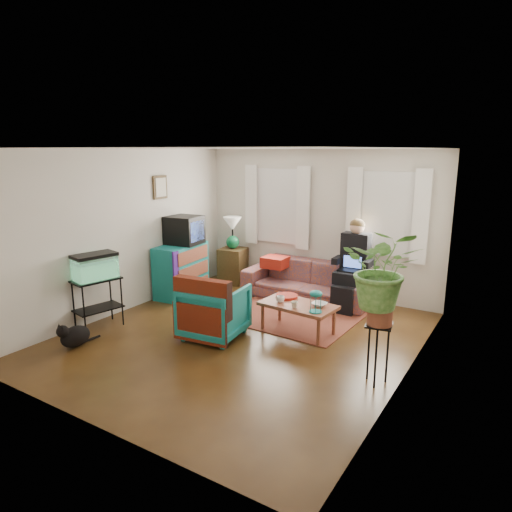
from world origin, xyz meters
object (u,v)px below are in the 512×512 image
Objects in this scene: dresser at (181,270)px; aquarium_stand at (98,303)px; side_table at (233,266)px; sofa at (308,275)px; plant_stand at (377,354)px; armchair at (214,309)px; coffee_table at (298,318)px.

aquarium_stand is (-0.01, -1.84, -0.10)m from dresser.
side_table is 3.01m from aquarium_stand.
side_table is at bearing 174.29° from sofa.
sofa is at bearing -4.65° from side_table.
plant_stand is (1.97, -2.31, -0.09)m from sofa.
aquarium_stand is at bearing 14.26° from armchair.
side_table is 0.93× the size of aquarium_stand.
aquarium_stand is at bearing -147.03° from coffee_table.
plant_stand is at bearing -24.00° from dresser.
armchair is at bearing 177.49° from plant_stand.
armchair reaches higher than side_table.
plant_stand is (2.35, -0.10, -0.06)m from armchair.
sofa is at bearing 66.88° from aquarium_stand.
aquarium_stand reaches higher than plant_stand.
coffee_table is at bearing 149.36° from plant_stand.
side_table is (-1.69, 0.14, -0.09)m from sofa.
plant_stand is at bearing -33.80° from side_table.
aquarium_stand is (-2.04, -2.85, -0.07)m from sofa.
dresser is 2.04m from armchair.
dresser is at bearing 161.89° from plant_stand.
coffee_table is (0.94, 0.73, -0.19)m from armchair.
dresser is at bearing -154.73° from sofa.
armchair is 2.36m from plant_stand.
dresser reaches higher than plant_stand.
dresser is at bearing 102.20° from aquarium_stand.
coffee_table is at bearing -16.22° from dresser.
aquarium_stand is at bearing -96.20° from dresser.
dresser is 0.98× the size of coffee_table.
dresser is at bearing -106.57° from side_table.
sofa is 2.13× the size of coffee_table.
armchair is 0.78× the size of coffee_table.
side_table is at bearing 95.82° from aquarium_stand.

